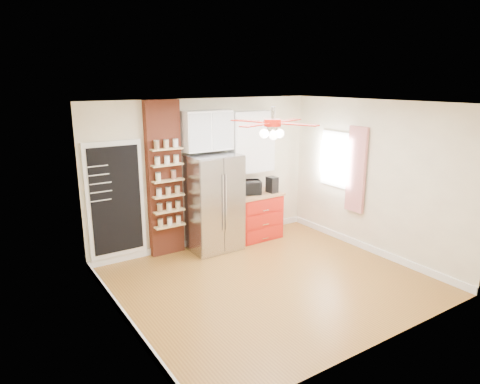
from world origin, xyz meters
TOP-DOWN VIEW (x-y plane):
  - floor at (0.00, 0.00)m, footprint 4.50×4.50m
  - ceiling at (0.00, 0.00)m, footprint 4.50×4.50m
  - wall_back at (0.00, 2.00)m, footprint 4.50×0.02m
  - wall_front at (0.00, -2.00)m, footprint 4.50×0.02m
  - wall_left at (-2.25, 0.00)m, footprint 0.02×4.00m
  - wall_right at (2.25, 0.00)m, footprint 0.02×4.00m
  - chalkboard at (-1.70, 1.96)m, footprint 0.95×0.05m
  - brick_pillar at (-0.85, 1.92)m, footprint 0.60×0.16m
  - fridge at (-0.05, 1.63)m, footprint 0.90×0.70m
  - upper_glass_cabinet at (-0.05, 1.82)m, footprint 0.90×0.35m
  - red_cabinet at (0.92, 1.68)m, footprint 0.94×0.64m
  - upper_shelf_unit at (0.92, 1.85)m, footprint 0.90×0.30m
  - window at (2.23, 0.90)m, footprint 0.04×0.75m
  - curtain at (2.18, 0.35)m, footprint 0.06×0.40m
  - ceiling_fan at (0.00, 0.00)m, footprint 1.40×1.40m
  - toaster_oven at (0.76, 1.72)m, footprint 0.56×0.47m
  - coffee_maker at (1.22, 1.57)m, footprint 0.17×0.21m
  - canister_left at (1.25, 1.55)m, footprint 0.11×0.11m
  - canister_right at (1.29, 1.68)m, footprint 0.14×0.14m
  - pantry_jar_oats at (-1.03, 1.76)m, footprint 0.10×0.10m
  - pantry_jar_beans at (-0.73, 1.79)m, footprint 0.11×0.11m

SIDE VIEW (x-z plane):
  - floor at x=0.00m, z-range 0.00..0.00m
  - red_cabinet at x=0.92m, z-range 0.00..0.90m
  - fridge at x=-0.05m, z-range 0.00..1.75m
  - canister_right at x=1.29m, z-range 0.90..1.03m
  - canister_left at x=1.25m, z-range 0.90..1.04m
  - toaster_oven at x=0.76m, z-range 0.90..1.16m
  - coffee_maker at x=1.22m, z-range 0.90..1.21m
  - chalkboard at x=-1.70m, z-range 0.12..2.08m
  - wall_back at x=0.00m, z-range 0.00..2.70m
  - wall_front at x=0.00m, z-range 0.00..2.70m
  - wall_left at x=-2.25m, z-range 0.00..2.70m
  - wall_right at x=2.25m, z-range 0.00..2.70m
  - brick_pillar at x=-0.85m, z-range 0.00..2.70m
  - pantry_jar_oats at x=-1.03m, z-range 1.37..1.51m
  - pantry_jar_beans at x=-0.73m, z-range 1.37..1.51m
  - curtain at x=2.18m, z-range 0.67..2.23m
  - window at x=2.23m, z-range 1.02..2.08m
  - upper_shelf_unit at x=0.92m, z-range 1.30..2.45m
  - upper_glass_cabinet at x=-0.05m, z-range 1.80..2.50m
  - ceiling_fan at x=0.00m, z-range 2.20..2.65m
  - ceiling at x=0.00m, z-range 2.70..2.70m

